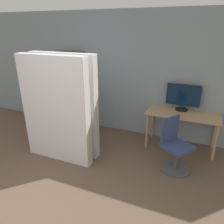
% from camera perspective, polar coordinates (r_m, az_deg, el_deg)
% --- Properties ---
extents(wall_back, '(8.00, 0.06, 2.70)m').
position_cam_1_polar(wall_back, '(5.00, 2.01, 9.80)').
color(wall_back, gray).
rests_on(wall_back, ground).
extents(desk, '(1.40, 0.63, 0.76)m').
position_cam_1_polar(desk, '(4.56, 17.92, -1.42)').
color(desk, tan).
rests_on(desk, ground).
extents(monitor, '(0.66, 0.25, 0.53)m').
position_cam_1_polar(monitor, '(4.60, 18.08, 3.86)').
color(monitor, black).
rests_on(monitor, desk).
extents(office_chair, '(0.61, 0.61, 0.93)m').
position_cam_1_polar(office_chair, '(3.97, 16.02, -9.34)').
color(office_chair, '#4C4C51').
rests_on(office_chair, ground).
extents(bookshelf, '(0.62, 0.31, 1.83)m').
position_cam_1_polar(bookshelf, '(5.53, -10.83, 5.85)').
color(bookshelf, brown).
rests_on(bookshelf, ground).
extents(mattress_near, '(1.31, 0.20, 1.94)m').
position_cam_1_polar(mattress_near, '(3.97, -14.50, 0.34)').
color(mattress_near, silver).
rests_on(mattress_near, ground).
extents(mattress_far, '(1.31, 0.18, 1.94)m').
position_cam_1_polar(mattress_far, '(4.20, -12.06, 1.69)').
color(mattress_far, silver).
rests_on(mattress_far, ground).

